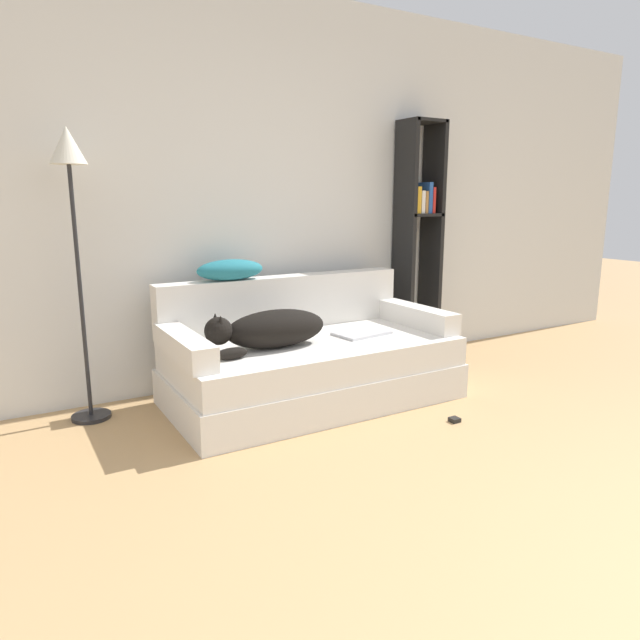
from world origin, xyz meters
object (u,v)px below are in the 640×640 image
at_px(throw_pillow, 230,270).
at_px(bookshelf, 418,231).
at_px(couch, 313,371).
at_px(power_adapter, 455,420).
at_px(floor_lamp, 72,194).
at_px(dog, 270,329).
at_px(laptop, 362,333).

height_order(throw_pillow, bookshelf, bookshelf).
relative_size(throw_pillow, bookshelf, 0.24).
relative_size(couch, power_adapter, 32.70).
bearing_deg(floor_lamp, couch, -16.91).
height_order(dog, bookshelf, bookshelf).
xyz_separation_m(laptop, floor_lamp, (-1.68, 0.44, 0.91)).
xyz_separation_m(dog, power_adapter, (0.87, -0.71, -0.52)).
bearing_deg(floor_lamp, power_adapter, -31.83).
bearing_deg(dog, floor_lamp, 155.81).
height_order(dog, laptop, dog).
bearing_deg(power_adapter, laptop, 104.41).
bearing_deg(power_adapter, couch, 125.80).
height_order(couch, bookshelf, bookshelf).
distance_m(couch, power_adapter, 0.95).
relative_size(throw_pillow, floor_lamp, 0.27).
bearing_deg(throw_pillow, bookshelf, 2.94).
height_order(laptop, floor_lamp, floor_lamp).
distance_m(couch, laptop, 0.42).
xyz_separation_m(laptop, bookshelf, (0.89, 0.52, 0.63)).
distance_m(dog, throw_pillow, 0.55).
xyz_separation_m(dog, floor_lamp, (-1.00, 0.45, 0.80)).
distance_m(couch, throw_pillow, 0.86).
height_order(laptop, power_adapter, laptop).
xyz_separation_m(couch, bookshelf, (1.25, 0.48, 0.85)).
bearing_deg(couch, laptop, -5.53).
height_order(floor_lamp, power_adapter, floor_lamp).
xyz_separation_m(bookshelf, floor_lamp, (-2.58, -0.08, 0.29)).
xyz_separation_m(throw_pillow, floor_lamp, (-0.93, 0.00, 0.49)).
height_order(couch, floor_lamp, floor_lamp).
relative_size(bookshelf, floor_lamp, 1.12).
bearing_deg(couch, bookshelf, 21.03).
xyz_separation_m(couch, dog, (-0.33, -0.05, 0.33)).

